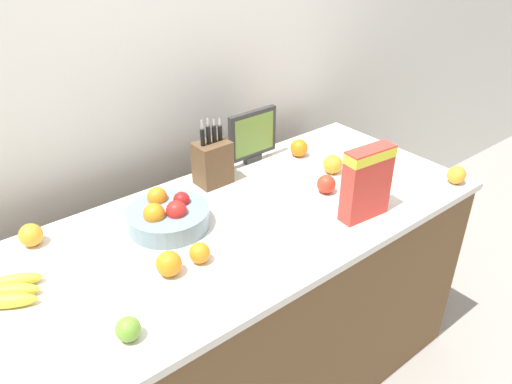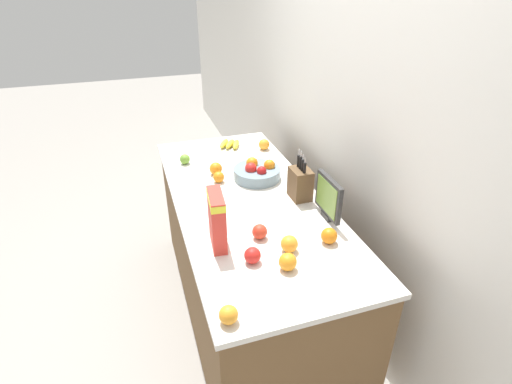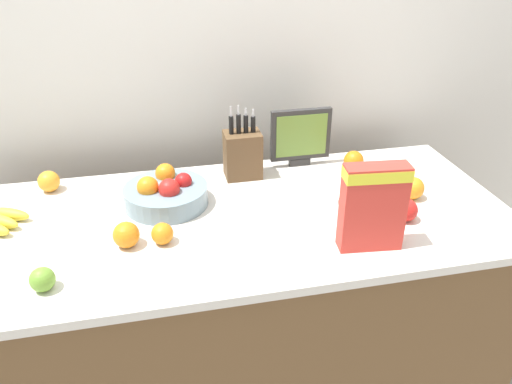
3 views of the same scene
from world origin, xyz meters
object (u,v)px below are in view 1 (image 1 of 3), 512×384
(orange_front_left, at_px, (299,148))
(orange_near_bowl, at_px, (169,264))
(orange_mid_left, at_px, (31,235))
(fruit_bowl, at_px, (168,216))
(apple_rear, at_px, (326,184))
(orange_back_center, at_px, (456,175))
(banana_bunch, at_px, (12,291))
(orange_mid_right, at_px, (361,161))
(knife_block, at_px, (213,162))
(small_monitor, at_px, (253,135))
(orange_front_right, at_px, (333,164))
(apple_leftmost, at_px, (128,329))
(cereal_box, at_px, (367,180))
(apple_by_knife_block, at_px, (371,180))
(orange_front_center, at_px, (200,253))

(orange_front_left, distance_m, orange_near_bowl, 0.96)
(orange_mid_left, bearing_deg, fruit_bowl, -24.66)
(apple_rear, relative_size, orange_back_center, 1.01)
(banana_bunch, bearing_deg, orange_mid_right, -4.54)
(knife_block, relative_size, small_monitor, 1.18)
(orange_front_right, distance_m, orange_mid_right, 0.13)
(banana_bunch, height_order, apple_leftmost, apple_leftmost)
(cereal_box, bearing_deg, apple_rear, 91.21)
(apple_by_knife_block, xyz_separation_m, orange_back_center, (0.31, -0.19, -0.00))
(banana_bunch, relative_size, orange_back_center, 2.67)
(apple_rear, relative_size, orange_front_right, 0.92)
(orange_front_left, distance_m, orange_mid_left, 1.18)
(apple_rear, xyz_separation_m, orange_front_center, (-0.64, -0.06, -0.00))
(apple_leftmost, distance_m, orange_mid_left, 0.60)
(small_monitor, bearing_deg, orange_back_center, -52.00)
(orange_mid_left, bearing_deg, orange_near_bowl, -56.45)
(apple_rear, height_order, orange_mid_left, orange_mid_left)
(knife_block, bearing_deg, fruit_bowl, -152.59)
(banana_bunch, relative_size, orange_front_center, 2.88)
(orange_front_left, bearing_deg, knife_block, 174.86)
(cereal_box, height_order, orange_mid_right, cereal_box)
(banana_bunch, relative_size, apple_by_knife_block, 2.59)
(orange_front_left, xyz_separation_m, orange_near_bowl, (-0.89, -0.36, 0.00))
(cereal_box, relative_size, orange_mid_left, 3.49)
(knife_block, bearing_deg, apple_leftmost, -139.80)
(apple_rear, bearing_deg, orange_mid_left, 159.71)
(apple_rear, bearing_deg, orange_front_left, 65.41)
(orange_front_right, distance_m, orange_back_center, 0.51)
(apple_leftmost, distance_m, orange_mid_right, 1.26)
(knife_block, bearing_deg, orange_mid_left, 177.44)
(cereal_box, bearing_deg, apple_leftmost, -173.88)
(apple_rear, bearing_deg, knife_block, 131.17)
(apple_leftmost, height_order, orange_mid_left, orange_mid_left)
(small_monitor, relative_size, apple_rear, 3.23)
(knife_block, bearing_deg, cereal_box, -62.57)
(orange_mid_left, bearing_deg, apple_by_knife_block, -21.50)
(small_monitor, xyz_separation_m, apple_rear, (0.06, -0.40, -0.09))
(cereal_box, distance_m, orange_near_bowl, 0.76)
(apple_by_knife_block, xyz_separation_m, orange_front_right, (-0.02, 0.19, 0.00))
(knife_block, bearing_deg, orange_front_center, -129.54)
(fruit_bowl, xyz_separation_m, orange_mid_left, (-0.42, 0.19, -0.00))
(banana_bunch, xyz_separation_m, orange_back_center, (1.65, -0.44, 0.02))
(small_monitor, xyz_separation_m, orange_near_bowl, (-0.69, -0.45, -0.09))
(small_monitor, bearing_deg, orange_mid_right, -47.95)
(banana_bunch, relative_size, apple_rear, 2.64)
(orange_near_bowl, bearing_deg, apple_by_knife_block, -2.71)
(apple_rear, distance_m, orange_front_left, 0.34)
(knife_block, xyz_separation_m, orange_front_left, (0.45, -0.04, -0.06))
(orange_front_right, height_order, orange_front_left, orange_front_right)
(knife_block, relative_size, cereal_box, 1.05)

